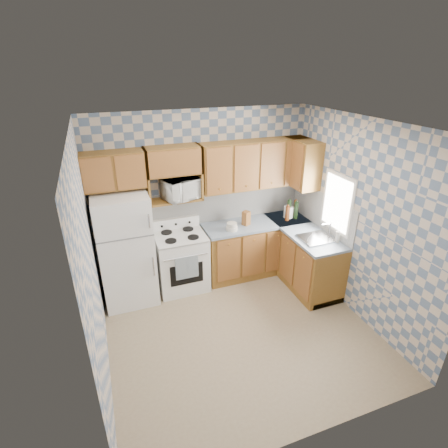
{
  "coord_description": "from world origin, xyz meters",
  "views": [
    {
      "loc": [
        -1.48,
        -3.37,
        3.31
      ],
      "look_at": [
        0.05,
        0.75,
        1.25
      ],
      "focal_mm": 28.0,
      "sensor_mm": 36.0,
      "label": 1
    }
  ],
  "objects_px": {
    "stove_body": "(181,262)",
    "microwave": "(182,188)",
    "refrigerator": "(126,250)",
    "electric_kettle": "(288,212)"
  },
  "relations": [
    {
      "from": "stove_body",
      "to": "microwave",
      "type": "xyz_separation_m",
      "value": [
        0.11,
        0.14,
        1.15
      ]
    },
    {
      "from": "microwave",
      "to": "refrigerator",
      "type": "bearing_deg",
      "value": 170.33
    },
    {
      "from": "refrigerator",
      "to": "electric_kettle",
      "type": "distance_m",
      "value": 2.68
    },
    {
      "from": "stove_body",
      "to": "microwave",
      "type": "distance_m",
      "value": 1.17
    },
    {
      "from": "microwave",
      "to": "electric_kettle",
      "type": "relative_size",
      "value": 2.83
    },
    {
      "from": "stove_body",
      "to": "electric_kettle",
      "type": "bearing_deg",
      "value": 0.35
    },
    {
      "from": "electric_kettle",
      "to": "stove_body",
      "type": "bearing_deg",
      "value": -179.65
    },
    {
      "from": "electric_kettle",
      "to": "microwave",
      "type": "bearing_deg",
      "value": 175.76
    },
    {
      "from": "refrigerator",
      "to": "electric_kettle",
      "type": "height_order",
      "value": "refrigerator"
    },
    {
      "from": "refrigerator",
      "to": "microwave",
      "type": "bearing_deg",
      "value": 10.3
    }
  ]
}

